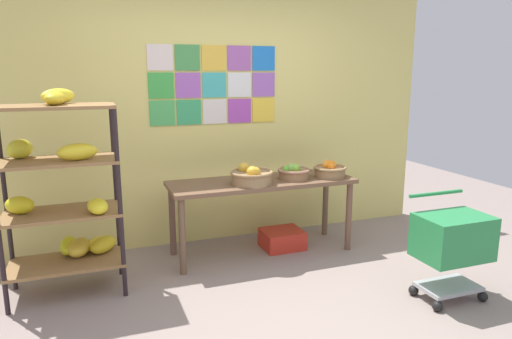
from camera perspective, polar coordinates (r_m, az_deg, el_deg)
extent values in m
plane|color=gray|center=(3.56, 4.15, -17.59)|extent=(9.52, 9.52, 0.00)
cube|color=#DED070|center=(4.80, -4.51, 6.56)|extent=(4.70, 0.06, 2.61)
cube|color=silver|center=(4.62, -11.76, 13.38)|extent=(0.25, 0.01, 0.25)
cube|color=#419049|center=(4.67, -8.45, 13.48)|extent=(0.25, 0.01, 0.25)
cube|color=gold|center=(4.73, -5.22, 13.54)|extent=(0.25, 0.01, 0.25)
cube|color=#9B54A4|center=(4.81, -2.09, 13.55)|extent=(0.25, 0.01, 0.25)
cube|color=blue|center=(4.90, 0.94, 13.53)|extent=(0.25, 0.01, 0.25)
cube|color=green|center=(4.62, -11.62, 10.10)|extent=(0.25, 0.01, 0.25)
cube|color=#9B57B7|center=(4.67, -8.35, 10.23)|extent=(0.25, 0.01, 0.25)
cube|color=#3BAEAA|center=(4.73, -5.16, 10.33)|extent=(0.25, 0.01, 0.25)
cube|color=silver|center=(4.81, -2.06, 10.39)|extent=(0.25, 0.01, 0.25)
cube|color=#955BB6|center=(4.90, 0.93, 10.43)|extent=(0.25, 0.01, 0.25)
cube|color=#46AC55|center=(4.64, -11.48, 6.82)|extent=(0.25, 0.01, 0.25)
cube|color=#34A160|center=(4.69, -8.25, 6.99)|extent=(0.25, 0.01, 0.25)
cube|color=silver|center=(4.75, -5.10, 7.13)|extent=(0.25, 0.01, 0.25)
cube|color=purple|center=(4.82, -2.04, 7.24)|extent=(0.25, 0.01, 0.25)
cube|color=yellow|center=(4.91, 0.92, 7.33)|extent=(0.25, 0.01, 0.25)
cylinder|color=black|center=(3.70, -16.42, -4.18)|extent=(0.04, 0.04, 1.51)
cylinder|color=black|center=(4.17, -28.47, -3.38)|extent=(0.04, 0.04, 1.51)
cylinder|color=black|center=(4.12, -16.86, -2.58)|extent=(0.04, 0.04, 1.51)
cube|color=olive|center=(4.07, -22.23, -10.56)|extent=(0.88, 0.47, 0.03)
ellipsoid|color=yellow|center=(4.18, -18.84, -8.66)|extent=(0.28, 0.28, 0.12)
ellipsoid|color=gold|center=(4.12, -20.93, -8.95)|extent=(0.24, 0.32, 0.14)
ellipsoid|color=yellow|center=(4.20, -22.12, -8.68)|extent=(0.15, 0.31, 0.14)
ellipsoid|color=gold|center=(4.13, -18.31, -8.77)|extent=(0.29, 0.31, 0.13)
cube|color=olive|center=(3.93, -22.70, -4.97)|extent=(0.88, 0.47, 0.02)
ellipsoid|color=yellow|center=(3.99, -27.13, -3.93)|extent=(0.27, 0.22, 0.14)
ellipsoid|color=yellow|center=(3.76, -18.94, -4.30)|extent=(0.20, 0.25, 0.12)
cube|color=olive|center=(3.84, -23.20, 0.96)|extent=(0.88, 0.47, 0.02)
ellipsoid|color=yellow|center=(4.00, -27.10, 2.28)|extent=(0.25, 0.25, 0.15)
ellipsoid|color=yellow|center=(3.74, -21.15, 2.04)|extent=(0.32, 0.19, 0.13)
cube|color=olive|center=(3.79, -23.71, 7.12)|extent=(0.88, 0.47, 0.02)
ellipsoid|color=yellow|center=(3.91, -23.20, 8.32)|extent=(0.30, 0.29, 0.12)
ellipsoid|color=gold|center=(3.75, -23.58, 8.05)|extent=(0.20, 0.28, 0.10)
cube|color=brown|center=(4.45, 0.73, -1.58)|extent=(1.79, 0.60, 0.04)
cylinder|color=brown|center=(4.12, -9.08, -8.19)|extent=(0.06, 0.06, 0.69)
cylinder|color=brown|center=(4.70, 11.36, -5.70)|extent=(0.06, 0.06, 0.69)
cylinder|color=brown|center=(4.56, -10.28, -6.22)|extent=(0.06, 0.06, 0.69)
cylinder|color=brown|center=(5.10, 8.55, -4.21)|extent=(0.06, 0.06, 0.69)
cylinder|color=#966F4A|center=(4.51, 4.69, -0.60)|extent=(0.29, 0.29, 0.09)
torus|color=#966A4E|center=(4.50, 4.70, -0.07)|extent=(0.32, 0.32, 0.03)
sphere|color=#6EAC33|center=(4.51, 5.10, 0.05)|extent=(0.07, 0.07, 0.07)
sphere|color=#73B936|center=(4.53, 4.41, 0.14)|extent=(0.08, 0.08, 0.08)
sphere|color=#76BE49|center=(4.53, 4.65, 0.19)|extent=(0.09, 0.09, 0.09)
sphere|color=#75B344|center=(4.49, 4.37, 0.19)|extent=(0.09, 0.09, 0.09)
sphere|color=#7CBD37|center=(4.49, 4.88, 0.17)|extent=(0.08, 0.08, 0.08)
sphere|color=#66C336|center=(4.49, 3.75, 0.04)|extent=(0.07, 0.07, 0.07)
cylinder|color=#92714A|center=(4.64, 9.10, -0.34)|extent=(0.30, 0.30, 0.09)
torus|color=olive|center=(4.63, 9.12, 0.21)|extent=(0.33, 0.33, 0.03)
sphere|color=orange|center=(4.65, 8.61, 0.53)|extent=(0.07, 0.07, 0.07)
sphere|color=orange|center=(4.68, 9.46, 0.45)|extent=(0.08, 0.08, 0.08)
sphere|color=orange|center=(4.61, 9.20, 0.35)|extent=(0.08, 0.08, 0.08)
sphere|color=orange|center=(4.70, 9.31, 0.55)|extent=(0.10, 0.10, 0.10)
sphere|color=orange|center=(4.69, 8.78, 0.55)|extent=(0.10, 0.10, 0.10)
sphere|color=orange|center=(4.62, 9.17, 0.42)|extent=(0.09, 0.09, 0.09)
cylinder|color=#8E704B|center=(4.28, -0.55, -1.09)|extent=(0.37, 0.37, 0.11)
torus|color=#947149|center=(4.27, -0.55, -0.36)|extent=(0.40, 0.40, 0.03)
sphere|color=gold|center=(4.26, -0.61, -0.24)|extent=(0.10, 0.10, 0.10)
sphere|color=gold|center=(4.19, -0.06, -0.39)|extent=(0.10, 0.10, 0.10)
sphere|color=gold|center=(4.17, -0.07, -0.30)|extent=(0.09, 0.09, 0.09)
sphere|color=gold|center=(4.34, -1.52, 0.17)|extent=(0.11, 0.11, 0.11)
sphere|color=gold|center=(4.17, -0.45, -0.29)|extent=(0.10, 0.10, 0.10)
cube|color=red|center=(4.75, 3.25, -8.54)|extent=(0.40, 0.35, 0.18)
sphere|color=black|center=(3.84, 21.46, -15.40)|extent=(0.08, 0.08, 0.08)
sphere|color=black|center=(4.13, 26.16, -13.87)|extent=(0.08, 0.08, 0.08)
sphere|color=black|center=(4.03, 18.85, -13.92)|extent=(0.08, 0.08, 0.08)
sphere|color=black|center=(4.30, 23.51, -12.59)|extent=(0.08, 0.08, 0.08)
cube|color=#A5A8AD|center=(4.04, 22.62, -13.15)|extent=(0.46, 0.29, 0.03)
cube|color=#268445|center=(3.89, 23.10, -7.64)|extent=(0.54, 0.37, 0.34)
cylinder|color=#268445|center=(3.96, 21.33, -2.78)|extent=(0.51, 0.03, 0.03)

